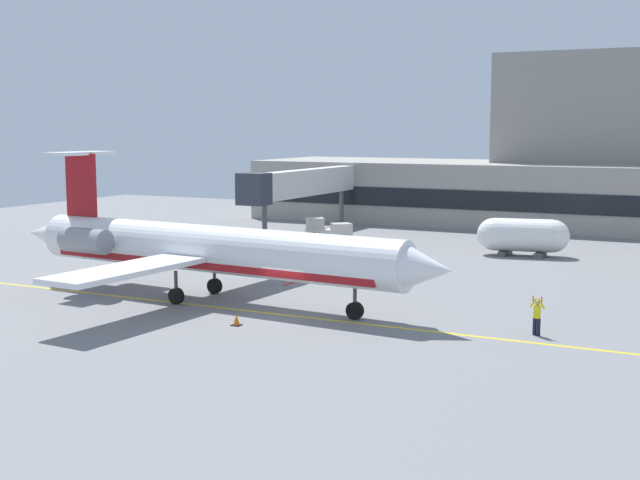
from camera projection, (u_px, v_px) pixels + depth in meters
ground at (287, 315)px, 44.62m from camera, size 120.00×120.00×0.11m
terminal_building at (631, 161)px, 82.11m from camera, size 68.08×16.48×17.16m
jet_bridge_west at (299, 184)px, 76.75m from camera, size 2.40×19.53×6.07m
regional_jet at (205, 249)px, 47.92m from camera, size 29.59×21.47×8.29m
baggage_tug at (344, 238)px, 68.47m from camera, size 3.41×3.44×2.03m
pushback_tractor at (322, 229)px, 74.76m from camera, size 3.86×3.50×1.88m
fuel_tank at (523, 235)px, 64.67m from camera, size 6.86×3.31×2.87m
marshaller at (537, 315)px, 39.91m from camera, size 0.82×0.34×1.90m
safety_cone_alpha at (80, 275)px, 55.05m from camera, size 0.47×0.47×0.55m
safety_cone_bravo at (236, 321)px, 42.02m from camera, size 0.47×0.47×0.55m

